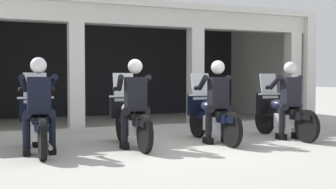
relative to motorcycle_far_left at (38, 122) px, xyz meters
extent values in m
plane|color=#A8A59E|center=(2.46, 2.75, -0.50)|extent=(80.00, 80.00, 0.00)
cube|color=black|center=(2.63, 6.62, 0.99)|extent=(10.28, 0.24, 2.98)
cube|color=silver|center=(2.63, 2.61, 2.26)|extent=(10.28, 0.36, 0.44)
cube|color=silver|center=(2.63, 4.54, 2.56)|extent=(10.28, 4.56, 0.16)
cube|color=silver|center=(7.68, 4.54, 0.99)|extent=(0.30, 4.56, 2.98)
cube|color=silver|center=(1.09, 2.61, 0.77)|extent=(0.35, 0.36, 2.54)
cube|color=silver|center=(4.18, 2.61, 0.77)|extent=(0.35, 0.36, 2.54)
cube|color=silver|center=(7.28, 2.61, 0.77)|extent=(0.35, 0.36, 2.54)
cube|color=#B7B5AD|center=(2.63, 2.11, -0.44)|extent=(9.88, 0.24, 0.12)
cylinder|color=black|center=(0.00, 0.58, -0.18)|extent=(0.09, 0.64, 0.64)
cylinder|color=black|center=(0.00, -0.82, -0.18)|extent=(0.09, 0.64, 0.64)
cube|color=black|center=(0.00, 0.58, 0.03)|extent=(0.14, 0.44, 0.08)
cube|color=silver|center=(0.00, -0.17, -0.13)|extent=(0.28, 0.44, 0.28)
cube|color=black|center=(0.00, -0.12, 0.00)|extent=(0.18, 1.24, 0.16)
ellipsoid|color=#1E2338|center=(0.00, 0.10, 0.18)|extent=(0.26, 0.48, 0.22)
cube|color=black|center=(0.00, -0.30, 0.07)|extent=(0.24, 0.52, 0.10)
cube|color=black|center=(0.00, -0.76, 0.00)|extent=(0.16, 0.48, 0.10)
cylinder|color=silver|center=(0.00, 0.52, 0.06)|extent=(0.05, 0.24, 0.53)
cube|color=black|center=(0.00, 0.46, 0.20)|extent=(0.52, 0.16, 0.44)
sphere|color=silver|center=(0.00, 0.56, 0.22)|extent=(0.18, 0.18, 0.18)
cube|color=silver|center=(0.00, 0.44, 0.57)|extent=(0.40, 0.14, 0.54)
cylinder|color=silver|center=(0.00, 0.36, 0.40)|extent=(0.62, 0.04, 0.04)
cylinder|color=silver|center=(0.12, -0.52, -0.32)|extent=(0.07, 0.55, 0.07)
cube|color=black|center=(0.00, -0.32, 0.47)|extent=(0.36, 0.22, 0.60)
cube|color=#591414|center=(0.00, -0.20, 0.49)|extent=(0.05, 0.02, 0.32)
sphere|color=#936B51|center=(0.00, -0.30, 0.92)|extent=(0.21, 0.21, 0.21)
sphere|color=silver|center=(0.00, -0.30, 0.95)|extent=(0.26, 0.26, 0.26)
cylinder|color=black|center=(0.14, -0.30, 0.16)|extent=(0.26, 0.29, 0.17)
cylinder|color=black|center=(0.20, -0.30, -0.12)|extent=(0.12, 0.12, 0.53)
cube|color=black|center=(0.20, -0.29, -0.44)|extent=(0.11, 0.26, 0.12)
cylinder|color=black|center=(-0.14, -0.30, 0.16)|extent=(0.26, 0.29, 0.17)
cylinder|color=black|center=(-0.20, -0.30, -0.12)|extent=(0.12, 0.12, 0.53)
cube|color=black|center=(-0.20, -0.29, -0.44)|extent=(0.11, 0.26, 0.12)
cylinder|color=black|center=(0.22, -0.09, 0.66)|extent=(0.19, 0.48, 0.31)
sphere|color=black|center=(0.26, 0.12, 0.55)|extent=(0.09, 0.09, 0.09)
cylinder|color=black|center=(-0.22, -0.09, 0.66)|extent=(0.19, 0.48, 0.31)
sphere|color=black|center=(-0.26, 0.12, 0.55)|extent=(0.09, 0.09, 0.09)
cylinder|color=black|center=(1.64, 0.61, -0.18)|extent=(0.09, 0.64, 0.64)
cylinder|color=black|center=(1.64, -0.79, -0.18)|extent=(0.09, 0.64, 0.64)
cube|color=black|center=(1.64, 0.61, 0.03)|extent=(0.14, 0.44, 0.08)
cube|color=silver|center=(1.64, -0.14, -0.13)|extent=(0.28, 0.44, 0.28)
cube|color=black|center=(1.64, -0.09, 0.00)|extent=(0.18, 1.24, 0.16)
ellipsoid|color=#B2B2B7|center=(1.64, 0.13, 0.18)|extent=(0.26, 0.48, 0.22)
cube|color=black|center=(1.64, -0.27, 0.07)|extent=(0.24, 0.52, 0.10)
cube|color=black|center=(1.64, -0.73, 0.00)|extent=(0.16, 0.48, 0.10)
cylinder|color=silver|center=(1.64, 0.55, 0.06)|extent=(0.05, 0.24, 0.53)
cube|color=black|center=(1.64, 0.49, 0.20)|extent=(0.52, 0.16, 0.44)
sphere|color=silver|center=(1.64, 0.59, 0.22)|extent=(0.18, 0.18, 0.18)
cube|color=silver|center=(1.64, 0.47, 0.57)|extent=(0.40, 0.14, 0.54)
cylinder|color=silver|center=(1.64, 0.39, 0.40)|extent=(0.62, 0.04, 0.04)
cylinder|color=silver|center=(1.76, -0.49, -0.32)|extent=(0.07, 0.55, 0.07)
cube|color=black|center=(1.64, -0.29, 0.47)|extent=(0.36, 0.22, 0.60)
cube|color=black|center=(1.64, -0.17, 0.49)|extent=(0.05, 0.02, 0.32)
sphere|color=tan|center=(1.64, -0.27, 0.92)|extent=(0.21, 0.21, 0.21)
sphere|color=silver|center=(1.64, -0.27, 0.95)|extent=(0.26, 0.26, 0.26)
cylinder|color=black|center=(1.78, -0.27, 0.16)|extent=(0.26, 0.29, 0.17)
cylinder|color=black|center=(1.84, -0.27, -0.12)|extent=(0.12, 0.12, 0.53)
cube|color=black|center=(1.84, -0.26, -0.44)|extent=(0.11, 0.26, 0.12)
cylinder|color=black|center=(1.50, -0.27, 0.16)|extent=(0.26, 0.29, 0.17)
cylinder|color=black|center=(1.44, -0.27, -0.12)|extent=(0.12, 0.12, 0.53)
cube|color=black|center=(1.44, -0.26, -0.44)|extent=(0.11, 0.26, 0.12)
cylinder|color=black|center=(1.86, -0.06, 0.66)|extent=(0.19, 0.48, 0.31)
sphere|color=black|center=(1.90, 0.15, 0.55)|extent=(0.09, 0.09, 0.09)
cylinder|color=black|center=(1.42, -0.06, 0.66)|extent=(0.19, 0.48, 0.31)
sphere|color=black|center=(1.38, 0.15, 0.55)|extent=(0.09, 0.09, 0.09)
cylinder|color=black|center=(3.27, 0.59, -0.18)|extent=(0.09, 0.64, 0.64)
cylinder|color=black|center=(3.27, -0.81, -0.18)|extent=(0.09, 0.64, 0.64)
cube|color=black|center=(3.27, 0.59, 0.03)|extent=(0.14, 0.44, 0.08)
cube|color=silver|center=(3.27, -0.16, -0.13)|extent=(0.28, 0.44, 0.28)
cube|color=black|center=(3.27, -0.11, 0.00)|extent=(0.18, 1.24, 0.16)
ellipsoid|color=#1E2338|center=(3.27, 0.11, 0.18)|extent=(0.26, 0.48, 0.22)
cube|color=black|center=(3.27, -0.29, 0.07)|extent=(0.24, 0.52, 0.10)
cube|color=black|center=(3.27, -0.75, 0.00)|extent=(0.16, 0.48, 0.10)
cylinder|color=silver|center=(3.27, 0.53, 0.06)|extent=(0.05, 0.24, 0.53)
cube|color=black|center=(3.27, 0.47, 0.20)|extent=(0.52, 0.16, 0.44)
sphere|color=silver|center=(3.27, 0.57, 0.22)|extent=(0.18, 0.18, 0.18)
cube|color=silver|center=(3.27, 0.45, 0.57)|extent=(0.40, 0.14, 0.54)
cylinder|color=silver|center=(3.27, 0.37, 0.40)|extent=(0.62, 0.04, 0.04)
cylinder|color=silver|center=(3.39, -0.51, -0.32)|extent=(0.07, 0.55, 0.07)
cube|color=black|center=(3.27, -0.31, 0.47)|extent=(0.36, 0.22, 0.60)
cube|color=#14193F|center=(3.27, -0.19, 0.49)|extent=(0.05, 0.02, 0.32)
sphere|color=#936B51|center=(3.27, -0.29, 0.92)|extent=(0.21, 0.21, 0.21)
sphere|color=silver|center=(3.27, -0.29, 0.95)|extent=(0.26, 0.26, 0.26)
cylinder|color=black|center=(3.41, -0.29, 0.16)|extent=(0.26, 0.29, 0.17)
cylinder|color=black|center=(3.47, -0.29, -0.12)|extent=(0.12, 0.12, 0.53)
cube|color=black|center=(3.47, -0.28, -0.44)|extent=(0.11, 0.26, 0.12)
cylinder|color=black|center=(3.13, -0.29, 0.16)|extent=(0.26, 0.29, 0.17)
cylinder|color=black|center=(3.07, -0.29, -0.12)|extent=(0.12, 0.12, 0.53)
cube|color=black|center=(3.07, -0.28, -0.44)|extent=(0.11, 0.26, 0.12)
cylinder|color=black|center=(3.49, -0.08, 0.66)|extent=(0.19, 0.48, 0.31)
sphere|color=black|center=(3.53, 0.13, 0.55)|extent=(0.09, 0.09, 0.09)
cylinder|color=black|center=(3.05, -0.08, 0.66)|extent=(0.19, 0.48, 0.31)
sphere|color=black|center=(3.01, 0.13, 0.55)|extent=(0.09, 0.09, 0.09)
cylinder|color=black|center=(4.91, 0.54, -0.18)|extent=(0.09, 0.64, 0.64)
cylinder|color=black|center=(4.91, -0.86, -0.18)|extent=(0.09, 0.64, 0.64)
cube|color=black|center=(4.91, 0.54, 0.03)|extent=(0.14, 0.44, 0.08)
cube|color=silver|center=(4.91, -0.21, -0.13)|extent=(0.28, 0.44, 0.28)
cube|color=black|center=(4.91, -0.16, 0.00)|extent=(0.18, 1.24, 0.16)
ellipsoid|color=#1E2338|center=(4.91, 0.06, 0.18)|extent=(0.26, 0.48, 0.22)
cube|color=black|center=(4.91, -0.34, 0.07)|extent=(0.24, 0.52, 0.10)
cube|color=black|center=(4.91, -0.80, 0.00)|extent=(0.16, 0.48, 0.10)
cylinder|color=silver|center=(4.91, 0.48, 0.06)|extent=(0.05, 0.24, 0.53)
cube|color=black|center=(4.91, 0.42, 0.20)|extent=(0.52, 0.16, 0.44)
sphere|color=silver|center=(4.91, 0.52, 0.22)|extent=(0.18, 0.18, 0.18)
cube|color=silver|center=(4.91, 0.40, 0.57)|extent=(0.40, 0.14, 0.54)
cylinder|color=silver|center=(4.91, 0.32, 0.40)|extent=(0.62, 0.04, 0.04)
cylinder|color=silver|center=(5.03, -0.56, -0.32)|extent=(0.07, 0.55, 0.07)
cube|color=black|center=(4.91, -0.36, 0.47)|extent=(0.36, 0.22, 0.60)
cube|color=#591414|center=(4.91, -0.24, 0.49)|extent=(0.05, 0.02, 0.32)
sphere|color=#936B51|center=(4.91, -0.34, 0.92)|extent=(0.21, 0.21, 0.21)
sphere|color=silver|center=(4.91, -0.34, 0.95)|extent=(0.26, 0.26, 0.26)
cylinder|color=black|center=(5.05, -0.34, 0.16)|extent=(0.26, 0.29, 0.17)
cylinder|color=black|center=(5.11, -0.34, -0.12)|extent=(0.12, 0.12, 0.53)
cube|color=black|center=(5.11, -0.33, -0.44)|extent=(0.11, 0.26, 0.12)
cylinder|color=black|center=(4.77, -0.34, 0.16)|extent=(0.26, 0.29, 0.17)
cylinder|color=black|center=(4.71, -0.34, -0.12)|extent=(0.12, 0.12, 0.53)
cube|color=black|center=(4.71, -0.33, -0.44)|extent=(0.11, 0.26, 0.12)
cylinder|color=black|center=(5.13, -0.13, 0.66)|extent=(0.19, 0.48, 0.31)
sphere|color=black|center=(5.17, 0.08, 0.55)|extent=(0.09, 0.09, 0.09)
cylinder|color=black|center=(4.69, -0.13, 0.66)|extent=(0.19, 0.48, 0.31)
sphere|color=black|center=(4.65, 0.08, 0.55)|extent=(0.09, 0.09, 0.09)
camera|label=1|loc=(-0.61, -7.45, 0.75)|focal=45.46mm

